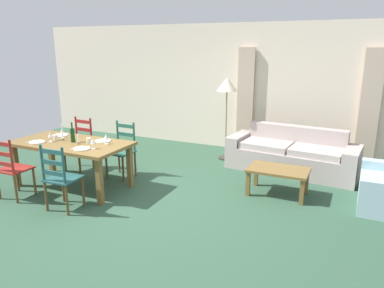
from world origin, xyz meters
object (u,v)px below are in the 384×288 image
(wine_glass_near_right, at_px, (93,142))
(wine_glass_far_left, at_px, (62,131))
(wine_glass_near_left, at_px, (50,135))
(standing_lamp, at_px, (227,89))
(dining_chair_far_left, at_px, (80,144))
(coffee_cup_secondary, at_px, (56,137))
(wine_glass_far_right, at_px, (106,137))
(dining_chair_far_right, at_px, (122,150))
(wine_bottle, at_px, (73,135))
(coffee_table, at_px, (278,173))
(dining_chair_near_left, at_px, (11,168))
(couch, at_px, (292,156))
(dining_chair_near_right, at_px, (61,178))
(dining_table, at_px, (71,147))
(coffee_cup_primary, at_px, (89,141))

(wine_glass_near_right, xyz_separation_m, wine_glass_far_left, (-0.90, 0.31, 0.00))
(wine_glass_near_left, distance_m, standing_lamp, 3.34)
(dining_chair_far_left, relative_size, coffee_cup_secondary, 10.67)
(wine_glass_far_right, bearing_deg, dining_chair_far_right, 104.02)
(wine_bottle, xyz_separation_m, coffee_table, (3.06, 1.04, -0.51))
(coffee_cup_secondary, bearing_deg, dining_chair_near_left, -103.03)
(couch, height_order, coffee_table, couch)
(wine_glass_near_left, height_order, wine_glass_near_right, same)
(wine_glass_near_left, xyz_separation_m, standing_lamp, (2.04, 2.59, 0.55))
(wine_glass_near_left, xyz_separation_m, wine_glass_far_right, (0.89, 0.26, 0.00))
(dining_chair_near_right, relative_size, wine_glass_far_left, 5.96)
(wine_bottle, bearing_deg, wine_glass_far_left, 158.96)
(dining_chair_near_left, xyz_separation_m, wine_glass_far_right, (1.06, 0.90, 0.38))
(dining_table, distance_m, couch, 3.86)
(wine_glass_far_right, bearing_deg, coffee_cup_primary, -161.62)
(dining_chair_far_right, bearing_deg, wine_glass_near_left, -130.31)
(dining_chair_near_left, bearing_deg, wine_glass_near_left, 75.01)
(coffee_cup_secondary, relative_size, standing_lamp, 0.05)
(wine_glass_far_left, distance_m, standing_lamp, 3.14)
(wine_glass_near_left, bearing_deg, coffee_table, 19.28)
(wine_glass_far_right, height_order, standing_lamp, standing_lamp)
(dining_chair_far_right, bearing_deg, dining_chair_near_left, -121.14)
(dining_table, bearing_deg, coffee_table, 19.04)
(dining_chair_near_right, distance_m, dining_chair_far_left, 1.77)
(dining_chair_far_right, relative_size, coffee_cup_secondary, 10.67)
(dining_chair_near_left, bearing_deg, dining_chair_near_right, 0.25)
(dining_chair_near_right, xyz_separation_m, wine_glass_far_left, (-0.80, 0.91, 0.38))
(dining_chair_near_left, bearing_deg, dining_chair_far_left, 90.59)
(wine_glass_near_right, xyz_separation_m, coffee_cup_primary, (-0.26, 0.21, -0.07))
(dining_table, xyz_separation_m, standing_lamp, (1.74, 2.47, 0.75))
(dining_chair_far_right, distance_m, wine_glass_near_right, 1.00)
(dining_table, bearing_deg, wine_bottle, 32.93)
(dining_chair_far_right, bearing_deg, dining_chair_near_right, -88.23)
(dining_chair_near_right, height_order, wine_glass_near_right, dining_chair_near_right)
(wine_glass_near_right, bearing_deg, coffee_cup_primary, 140.55)
(standing_lamp, bearing_deg, wine_glass_far_right, -116.21)
(coffee_table, relative_size, standing_lamp, 0.55)
(wine_glass_near_right, height_order, coffee_cup_secondary, wine_glass_near_right)
(dining_chair_near_left, height_order, coffee_cup_primary, dining_chair_near_left)
(wine_glass_near_left, bearing_deg, wine_glass_near_right, -2.40)
(wine_glass_near_left, relative_size, coffee_table, 0.18)
(couch, bearing_deg, wine_glass_near_left, -144.69)
(wine_glass_near_right, bearing_deg, coffee_table, 26.02)
(dining_chair_near_right, height_order, wine_bottle, wine_bottle)
(wine_glass_far_left, bearing_deg, dining_table, -26.66)
(dining_table, bearing_deg, coffee_cup_secondary, -178.47)
(coffee_cup_secondary, bearing_deg, dining_chair_near_right, -43.36)
(wine_glass_far_left, bearing_deg, coffee_cup_primary, -8.90)
(dining_chair_near_left, height_order, wine_glass_far_right, dining_chair_near_left)
(coffee_cup_primary, bearing_deg, dining_chair_far_right, 80.73)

